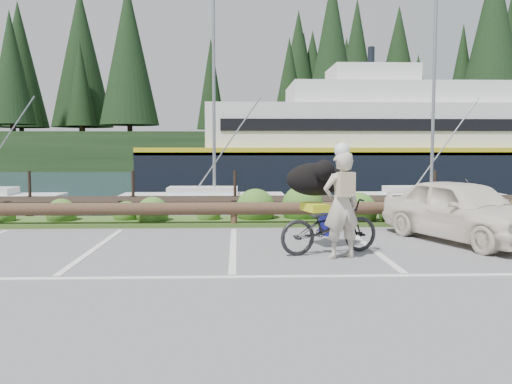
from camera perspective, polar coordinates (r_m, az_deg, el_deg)
ground at (r=8.43m, az=-2.50°, el=-8.31°), size 72.00×72.00×0.00m
harbor_backdrop at (r=86.70m, az=-1.83°, el=3.43°), size 170.00×160.00×30.00m
vegetation_strip at (r=13.64m, az=-2.32°, el=-3.09°), size 34.00×1.60×0.10m
log_rail at (r=12.96m, az=-2.34°, el=-3.73°), size 32.00×0.30×0.60m
bicycle at (r=9.81m, az=7.72°, el=-3.57°), size 1.99×1.18×0.99m
cyclist at (r=9.37m, az=8.97°, el=-1.37°), size 0.77×0.62×1.83m
dog at (r=10.27m, az=6.24°, el=1.34°), size 0.83×1.19×0.63m
parked_car at (r=11.68m, az=20.93°, el=-1.80°), size 2.75×4.04×1.28m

